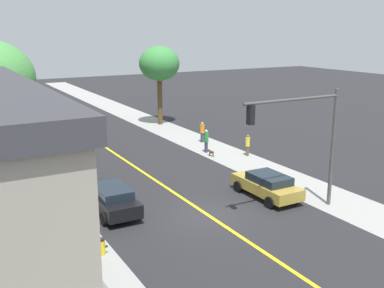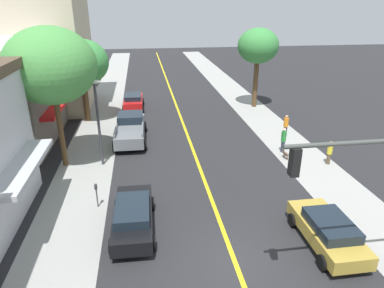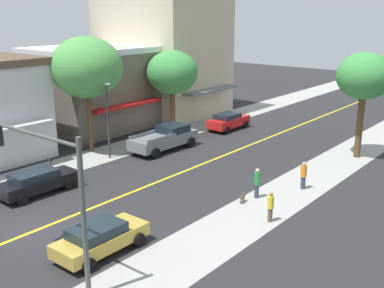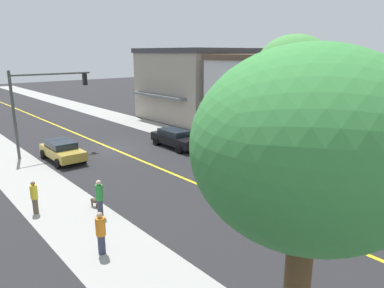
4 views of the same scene
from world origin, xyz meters
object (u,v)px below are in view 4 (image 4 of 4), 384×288
Objects in this scene: pedestrian_yellow_shirt at (34,196)px; street_tree_left_far at (294,68)px; street_lamp at (267,113)px; black_sedan_left_curb at (175,138)px; parking_meter at (211,138)px; small_dog at (95,201)px; street_tree_left_near at (308,151)px; gold_sedan_right_curb at (62,150)px; fire_hydrant at (164,130)px; traffic_light_mast at (40,97)px; pedestrian_orange_shirt at (101,232)px; pedestrian_green_shirt at (99,197)px; grey_pickup_truck at (303,170)px.

street_tree_left_far is at bearing -71.57° from pedestrian_yellow_shirt.
black_sedan_left_curb is (2.06, -7.28, -2.72)m from street_lamp.
parking_meter is 1.98× the size of small_dog.
street_tree_left_near is 5.83× the size of parking_meter.
street_tree_left_near is at bearing -19.52° from small_dog.
gold_sedan_right_curb is (10.06, -4.49, -0.12)m from parking_meter.
fire_hydrant is at bearing -89.26° from street_lamp.
traffic_light_mast reaches higher than pedestrian_orange_shirt.
traffic_light_mast is 3.51× the size of pedestrian_green_shirt.
grey_pickup_truck is at bearing 32.09° from gold_sedan_right_curb.
fire_hydrant is 0.47× the size of pedestrian_orange_shirt.
parking_meter is 0.22× the size of grey_pickup_truck.
fire_hydrant is 0.18× the size of gold_sedan_right_curb.
grey_pickup_truck is (-8.89, 16.12, -3.34)m from traffic_light_mast.
street_tree_left_far is 1.47× the size of grey_pickup_truck.
fire_hydrant is at bearing 100.92° from gold_sedan_right_curb.
fire_hydrant is 0.61× the size of parking_meter.
street_lamp reaches higher than fire_hydrant.
grey_pickup_truck is at bearing -74.37° from pedestrian_orange_shirt.
street_tree_left_near is 9.53× the size of fire_hydrant.
pedestrian_orange_shirt is at bearing 47.35° from fire_hydrant.
pedestrian_orange_shirt is (-0.16, -8.34, -4.95)m from street_tree_left_near.
small_dog is (-1.64, -4.04, -0.56)m from pedestrian_orange_shirt.
street_tree_left_near is at bearing -30.74° from black_sedan_left_curb.
parking_meter is 2.88m from black_sedan_left_curb.
gold_sedan_right_curb is 0.74× the size of grey_pickup_truck.
gold_sedan_right_curb is 8.52m from black_sedan_left_curb.
fire_hydrant is 15.68m from grey_pickup_truck.
grey_pickup_truck reaches higher than black_sedan_left_curb.
street_tree_left_far reaches higher than pedestrian_orange_shirt.
street_lamp is at bearing 92.36° from parking_meter.
street_tree_left_far is at bearing 31.62° from black_sedan_left_curb.
pedestrian_green_shirt is at bearing -11.39° from gold_sedan_right_curb.
gold_sedan_right_curb is 0.91× the size of black_sedan_left_curb.
grey_pickup_truck is 3.44× the size of pedestrian_orange_shirt.
pedestrian_orange_shirt reaches higher than parking_meter.
black_sedan_left_curb is 11.38m from grey_pickup_truck.
fire_hydrant is 11.18m from traffic_light_mast.
traffic_light_mast is 10.40m from black_sedan_left_curb.
street_lamp is 3.12× the size of pedestrian_green_shirt.
grey_pickup_truck is (4.10, 3.82, -5.39)m from street_tree_left_far.
pedestrian_green_shirt is at bearing 0.97° from street_lamp.
black_sedan_left_curb is (-8.21, 2.28, 0.02)m from gold_sedan_right_curb.
grey_pickup_truck reaches higher than pedestrian_yellow_shirt.
black_sedan_left_curb is (-11.77, -18.79, -5.08)m from street_tree_left_near.
street_lamp is 3.26× the size of pedestrian_orange_shirt.
grey_pickup_truck is at bearing -61.13° from traffic_light_mast.
fire_hydrant is 10.31m from gold_sedan_right_curb.
street_lamp is 5.13m from grey_pickup_truck.
gold_sedan_right_curb is 8.88m from small_dog.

